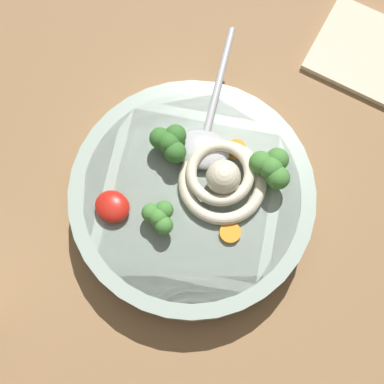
{
  "coord_description": "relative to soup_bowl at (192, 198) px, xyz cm",
  "views": [
    {
      "loc": [
        -11.03,
        8.64,
        60.07
      ],
      "look_at": [
        -2.85,
        -3.54,
        9.23
      ],
      "focal_mm": 47.35,
      "sensor_mm": 36.0,
      "label": 1
    }
  ],
  "objects": [
    {
      "name": "chili_sauce_dollop",
      "position": [
        5.77,
        6.02,
        3.14
      ],
      "size": [
        3.68,
        3.31,
        1.66
      ],
      "primitive_type": "ellipsoid",
      "color": "red",
      "rests_on": "soup_bowl"
    },
    {
      "name": "carrot_slice_far",
      "position": [
        -1.29,
        -6.52,
        2.55
      ],
      "size": [
        2.2,
        2.2,
        0.48
      ],
      "primitive_type": "cylinder",
      "color": "orange",
      "rests_on": "soup_bowl"
    },
    {
      "name": "broccoli_floret_beside_noodles",
      "position": [
        0.99,
        4.37,
        4.14
      ],
      "size": [
        3.7,
        3.18,
        2.92
      ],
      "color": "#7A9E60",
      "rests_on": "soup_bowl"
    },
    {
      "name": "broccoli_floret_beside_chili",
      "position": [
        -5.62,
        -6.11,
        4.66
      ],
      "size": [
        4.73,
        4.07,
        3.74
      ],
      "color": "#7A9E60",
      "rests_on": "soup_bowl"
    },
    {
      "name": "soup_bowl",
      "position": [
        0.0,
        0.0,
        0.0
      ],
      "size": [
        26.1,
        26.1,
        4.78
      ],
      "color": "#9EB2A3",
      "rests_on": "table_slab"
    },
    {
      "name": "soup_spoon",
      "position": [
        2.08,
        -5.58,
        3.11
      ],
      "size": [
        9.19,
        17.3,
        1.6
      ],
      "rotation": [
        0.0,
        0.0,
        5.07
      ],
      "color": "#B7B7BC",
      "rests_on": "soup_bowl"
    },
    {
      "name": "carrot_slice_extra_a",
      "position": [
        -5.67,
        1.47,
        2.58
      ],
      "size": [
        2.19,
        2.19,
        0.54
      ],
      "primitive_type": "cylinder",
      "color": "orange",
      "rests_on": "soup_bowl"
    },
    {
      "name": "noodle_pile",
      "position": [
        -1.95,
        -2.63,
        3.58
      ],
      "size": [
        10.14,
        9.95,
        4.08
      ],
      "color": "beige",
      "rests_on": "soup_bowl"
    },
    {
      "name": "broccoli_floret_right",
      "position": [
        4.49,
        -2.63,
        4.53
      ],
      "size": [
        4.47,
        3.85,
        3.54
      ],
      "color": "#7A9E60",
      "rests_on": "soup_bowl"
    },
    {
      "name": "table_slab",
      "position": [
        2.85,
        3.54,
        -4.69
      ],
      "size": [
        112.55,
        112.55,
        4.45
      ],
      "primitive_type": "cube",
      "color": "#936D47",
      "rests_on": "ground"
    },
    {
      "name": "folded_napkin",
      "position": [
        -7.63,
        -28.08,
        -2.07
      ],
      "size": [
        14.47,
        12.73,
        0.8
      ],
      "primitive_type": "cube",
      "rotation": [
        0.0,
        0.0,
        0.09
      ],
      "color": "beige",
      "rests_on": "table_slab"
    }
  ]
}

